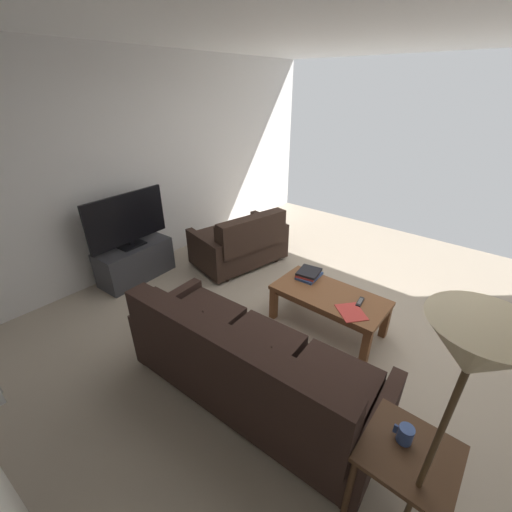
# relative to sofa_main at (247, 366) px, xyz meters

# --- Properties ---
(ground_plane) EXTENTS (5.61, 5.95, 0.01)m
(ground_plane) POSITION_rel_sofa_main_xyz_m (-0.09, -1.37, -0.37)
(ground_plane) COLOR tan
(wall_right) EXTENTS (0.12, 5.95, 2.71)m
(wall_right) POSITION_rel_sofa_main_xyz_m (2.72, -1.37, 0.99)
(wall_right) COLOR silver
(wall_right) RESTS_ON ground
(ceiling_slab) EXTENTS (5.61, 5.95, 0.01)m
(ceiling_slab) POSITION_rel_sofa_main_xyz_m (-0.09, -1.37, 2.34)
(ceiling_slab) COLOR white
(sofa_main) EXTENTS (2.11, 0.92, 0.86)m
(sofa_main) POSITION_rel_sofa_main_xyz_m (0.00, 0.00, 0.00)
(sofa_main) COLOR black
(sofa_main) RESTS_ON ground
(loveseat_near) EXTENTS (1.01, 1.35, 0.80)m
(loveseat_near) POSITION_rel_sofa_main_xyz_m (1.58, -1.66, -0.02)
(loveseat_near) COLOR black
(loveseat_near) RESTS_ON ground
(coffee_table) EXTENTS (1.13, 0.57, 0.42)m
(coffee_table) POSITION_rel_sofa_main_xyz_m (-0.04, -1.22, -0.01)
(coffee_table) COLOR brown
(coffee_table) RESTS_ON ground
(end_table) EXTENTS (0.47, 0.47, 0.60)m
(end_table) POSITION_rel_sofa_main_xyz_m (-1.19, 0.06, 0.12)
(end_table) COLOR #472D1C
(end_table) RESTS_ON ground
(floor_lamp) EXTENTS (0.39, 0.39, 1.58)m
(floor_lamp) POSITION_rel_sofa_main_xyz_m (-1.27, 0.19, 1.00)
(floor_lamp) COLOR #47331E
(floor_lamp) RESTS_ON ground
(tv_stand) EXTENTS (0.49, 0.97, 0.47)m
(tv_stand) POSITION_rel_sofa_main_xyz_m (2.39, -0.49, -0.13)
(tv_stand) COLOR #38383D
(tv_stand) RESTS_ON ground
(flat_tv) EXTENTS (0.22, 1.07, 0.68)m
(flat_tv) POSITION_rel_sofa_main_xyz_m (2.39, -0.49, 0.46)
(flat_tv) COLOR black
(flat_tv) RESTS_ON tv_stand
(coffee_mug) EXTENTS (0.10, 0.08, 0.10)m
(coffee_mug) POSITION_rel_sofa_main_xyz_m (-1.14, 0.02, 0.28)
(coffee_mug) COLOR #334C8C
(coffee_mug) RESTS_ON end_table
(book_stack) EXTENTS (0.26, 0.30, 0.08)m
(book_stack) POSITION_rel_sofa_main_xyz_m (0.29, -1.36, 0.09)
(book_stack) COLOR #385693
(book_stack) RESTS_ON coffee_table
(tv_remote) EXTENTS (0.07, 0.16, 0.02)m
(tv_remote) POSITION_rel_sofa_main_xyz_m (-0.34, -1.27, 0.06)
(tv_remote) COLOR black
(tv_remote) RESTS_ON coffee_table
(loose_magazine) EXTENTS (0.35, 0.34, 0.01)m
(loose_magazine) POSITION_rel_sofa_main_xyz_m (-0.35, -1.07, 0.06)
(loose_magazine) COLOR #C63833
(loose_magazine) RESTS_ON coffee_table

